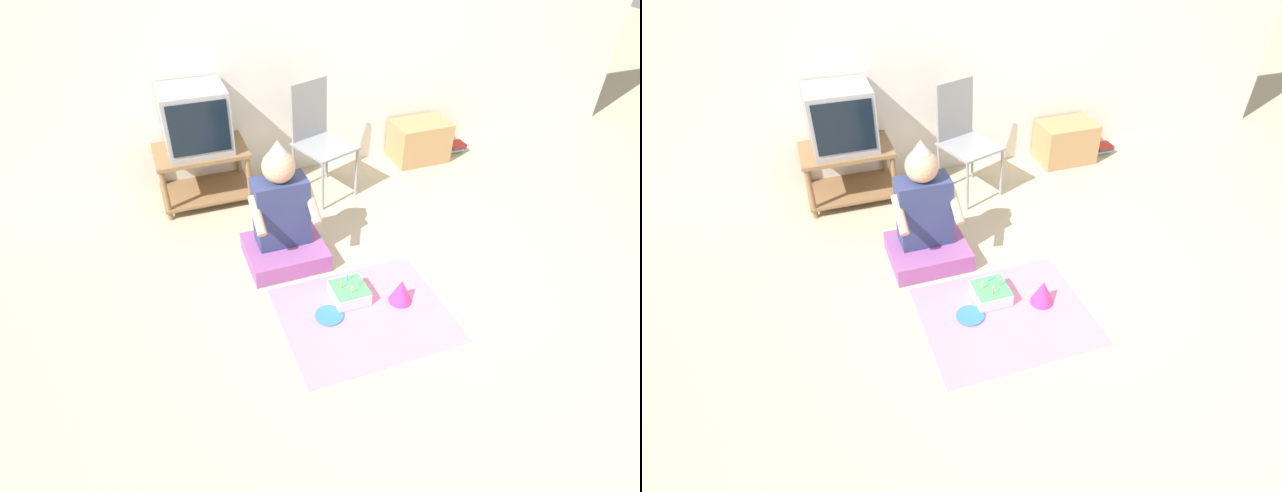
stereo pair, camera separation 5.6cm
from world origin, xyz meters
The scene contains 12 objects.
ground_plane centered at (0.00, 0.00, 0.00)m, with size 16.00×16.00×0.00m, color tan.
wall_back centered at (0.00, 2.09, 1.27)m, with size 6.40×0.06×2.55m.
tv_stand centered at (-1.25, 1.81, 0.28)m, with size 0.74×0.49×0.47m.
tv centered at (-1.25, 1.82, 0.73)m, with size 0.51×0.44×0.50m.
folding_chair centered at (-0.29, 1.65, 0.53)m, with size 0.53×0.55×0.94m.
cardboard_box_stack centered at (0.81, 1.84, 0.19)m, with size 0.52×0.37×0.38m.
book_pile centered at (1.25, 1.85, 0.05)m, with size 0.17×0.14×0.09m.
person_seated centered at (-0.86, 0.81, 0.31)m, with size 0.55×0.49×0.93m.
party_cloth centered at (-0.55, 0.06, 0.00)m, with size 1.06×0.88×0.01m.
birthday_cake centered at (-0.58, 0.23, 0.06)m, with size 0.23×0.23×0.16m.
party_hat_blue centered at (-0.27, 0.10, 0.09)m, with size 0.16×0.16×0.17m.
paper_plate centered at (-0.77, 0.12, 0.01)m, with size 0.19×0.19×0.01m.
Camera 1 is at (-1.60, -1.98, 2.33)m, focal length 28.00 mm.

